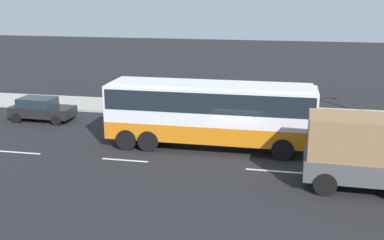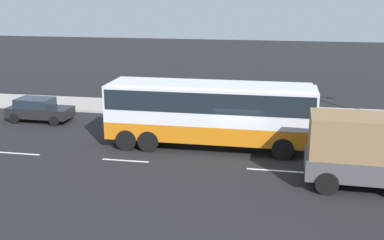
# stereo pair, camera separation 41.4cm
# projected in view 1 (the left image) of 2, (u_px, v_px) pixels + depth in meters

# --- Properties ---
(ground_plane) EXTENTS (120.00, 120.00, 0.00)m
(ground_plane) POSITION_uv_depth(u_px,v_px,m) (238.00, 153.00, 24.45)
(ground_plane) COLOR black
(sidewalk_curb) EXTENTS (80.00, 4.00, 0.15)m
(sidewalk_curb) POSITION_uv_depth(u_px,v_px,m) (251.00, 112.00, 32.47)
(sidewalk_curb) COLOR #A8A399
(sidewalk_curb) RESTS_ON ground_plane
(lane_centreline) EXTENTS (32.46, 0.16, 0.01)m
(lane_centreline) POSITION_uv_depth(u_px,v_px,m) (184.00, 164.00, 22.77)
(lane_centreline) COLOR white
(lane_centreline) RESTS_ON ground_plane
(coach_bus) EXTENTS (10.95, 2.71, 3.52)m
(coach_bus) POSITION_uv_depth(u_px,v_px,m) (210.00, 108.00, 24.67)
(coach_bus) COLOR orange
(coach_bus) RESTS_ON ground_plane
(car_black_sedan) EXTENTS (4.12, 1.93, 1.51)m
(car_black_sedan) POSITION_uv_depth(u_px,v_px,m) (41.00, 109.00, 30.37)
(car_black_sedan) COLOR black
(car_black_sedan) RESTS_ON ground_plane
(pedestrian_near_curb) EXTENTS (0.32, 0.32, 1.53)m
(pedestrian_near_curb) POSITION_uv_depth(u_px,v_px,m) (302.00, 105.00, 30.33)
(pedestrian_near_curb) COLOR #38334C
(pedestrian_near_curb) RESTS_ON sidewalk_curb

